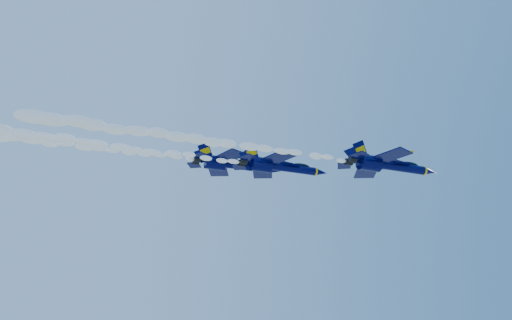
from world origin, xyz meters
name	(u,v)px	position (x,y,z in m)	size (l,w,h in m)	color
jet_lead	(387,165)	(21.75, -15.44, 149.02)	(17.55, 14.40, 6.52)	#010337
smoke_trail_jet_lead	(199,140)	(-10.96, -15.44, 148.58)	(50.43, 2.10, 1.89)	white
jet_second	(279,166)	(5.67, -6.21, 150.10)	(16.79, 13.77, 6.24)	#010337
smoke_trail_jet_second	(86,142)	(-26.72, -6.21, 149.67)	(50.43, 2.01, 1.80)	white
jet_third	(233,164)	(0.72, 5.52, 154.31)	(18.16, 14.90, 6.75)	#010337
smoke_trail_jet_third	(54,143)	(-32.25, 5.52, 153.87)	(50.43, 2.17, 1.95)	white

